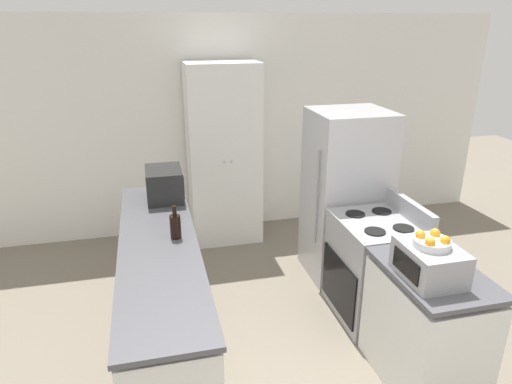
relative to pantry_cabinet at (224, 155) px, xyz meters
The scene contains 10 objects.
wall_back 0.43m from the pantry_cabinet, 77.22° to the left, with size 7.00×0.06×2.60m.
counter_left 2.11m from the pantry_cabinet, 114.32° to the right, with size 0.60×2.62×0.92m.
counter_right 2.96m from the pantry_cabinet, 70.07° to the right, with size 0.60×0.86×0.92m.
pantry_cabinet is the anchor object (origin of this frame).
stove 2.22m from the pantry_cabinet, 61.91° to the right, with size 0.66×0.76×1.08m.
refrigerator 1.55m from the pantry_cabinet, 46.67° to the right, with size 0.76×0.69×1.72m.
microwave 1.17m from the pantry_cabinet, 128.30° to the right, with size 0.34×0.44×0.30m.
wine_bottle 1.92m from the pantry_cabinet, 111.10° to the right, with size 0.09×0.09×0.27m.
toaster_oven 2.93m from the pantry_cabinet, 72.41° to the right, with size 0.35×0.43×0.23m.
fruit_bowl 2.93m from the pantry_cabinet, 72.43° to the right, with size 0.24×0.24×0.10m.
Camera 1 is at (-0.92, -1.83, 2.52)m, focal length 32.00 mm.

